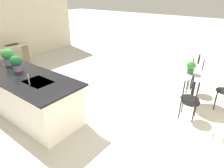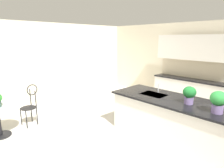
% 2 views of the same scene
% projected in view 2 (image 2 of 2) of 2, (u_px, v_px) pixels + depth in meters
% --- Properties ---
extents(ground_plane, '(40.00, 40.00, 0.00)m').
position_uv_depth(ground_plane, '(137.00, 149.00, 3.84)').
color(ground_plane, beige).
extents(wall_back, '(9.00, 0.12, 2.70)m').
position_uv_depth(wall_back, '(213.00, 65.00, 5.99)').
color(wall_back, beige).
rests_on(wall_back, ground).
extents(wall_left_window, '(0.12, 7.80, 2.70)m').
position_uv_depth(wall_left_window, '(41.00, 63.00, 6.53)').
color(wall_left_window, beige).
rests_on(wall_left_window, ground).
extents(kitchen_island, '(2.80, 1.06, 0.92)m').
position_uv_depth(kitchen_island, '(174.00, 120.00, 4.10)').
color(kitchen_island, white).
rests_on(kitchen_island, ground).
extents(back_counter_run, '(2.44, 0.64, 1.52)m').
position_uv_depth(back_counter_run, '(191.00, 92.00, 6.16)').
color(back_counter_run, white).
rests_on(back_counter_run, ground).
extents(upper_cabinet_run, '(2.40, 0.36, 0.76)m').
position_uv_depth(upper_cabinet_run, '(195.00, 47.00, 5.82)').
color(upper_cabinet_run, white).
rests_on(upper_cabinet_run, back_counter_run).
extents(chair_near_window, '(0.42, 0.50, 1.04)m').
position_uv_depth(chair_near_window, '(30.00, 103.00, 4.83)').
color(chair_near_window, black).
rests_on(chair_near_window, ground).
extents(sink_faucet, '(0.02, 0.02, 0.22)m').
position_uv_depth(sink_faucet, '(158.00, 88.00, 4.47)').
color(sink_faucet, '#B2B5BA').
rests_on(sink_faucet, kitchen_island).
extents(potted_plant_counter_far, '(0.27, 0.27, 0.39)m').
position_uv_depth(potted_plant_counter_far, '(218.00, 101.00, 3.23)').
color(potted_plant_counter_far, '#7A669E').
rests_on(potted_plant_counter_far, kitchen_island).
extents(potted_plant_counter_near, '(0.25, 0.25, 0.35)m').
position_uv_depth(potted_plant_counter_near, '(189.00, 94.00, 3.69)').
color(potted_plant_counter_near, '#7A669E').
rests_on(potted_plant_counter_near, kitchen_island).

